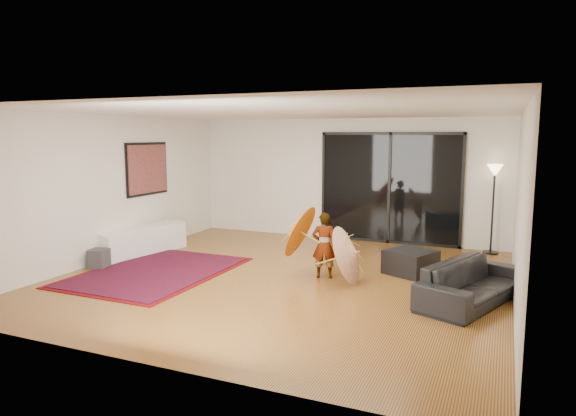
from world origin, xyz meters
The scene contains 17 objects.
floor centered at (0.00, 0.00, 0.00)m, with size 7.00×7.00×0.00m, color #A16B2C.
ceiling centered at (0.00, 0.00, 2.70)m, with size 7.00×7.00×0.00m, color white.
wall_back centered at (0.00, 3.50, 1.35)m, with size 7.00×7.00×0.00m, color silver.
wall_front centered at (0.00, -3.50, 1.35)m, with size 7.00×7.00×0.00m, color silver.
wall_left centered at (-3.50, 0.00, 1.35)m, with size 7.00×7.00×0.00m, color silver.
wall_right centered at (3.50, 0.00, 1.35)m, with size 7.00×7.00×0.00m, color silver.
sliding_door centered at (1.00, 3.47, 1.20)m, with size 3.06×0.07×2.40m.
painting centered at (-3.46, 1.00, 1.65)m, with size 0.04×1.28×1.08m.
media_console centered at (-3.25, 0.49, 0.27)m, with size 0.48×1.93×0.54m, color white.
speaker centered at (-3.25, -0.70, 0.17)m, with size 0.30×0.30×0.34m, color #424244.
persian_rug centered at (-2.14, -0.54, 0.01)m, with size 2.20×3.06×0.02m.
sofa centered at (2.95, -0.11, 0.29)m, with size 1.98×0.77×0.58m, color black.
ottoman centered at (1.90, 1.09, 0.20)m, with size 0.71×0.71×0.41m, color black.
floor_lamp centered at (3.10, 3.25, 1.40)m, with size 0.30×0.30×1.77m.
child centered at (0.62, 0.29, 0.55)m, with size 0.40×0.26×1.09m, color #999999.
parasol_orange centered at (0.07, 0.24, 0.73)m, with size 0.55×0.93×0.92m.
parasol_white centered at (1.22, 0.14, 0.50)m, with size 0.52×0.96×0.96m.
Camera 1 is at (3.31, -7.53, 2.35)m, focal length 32.00 mm.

